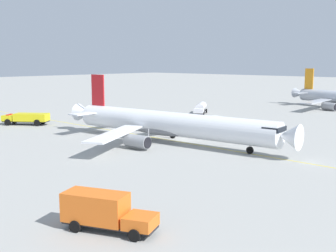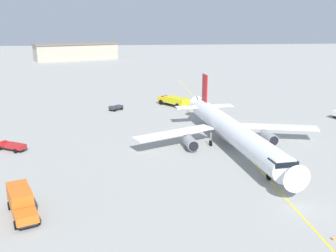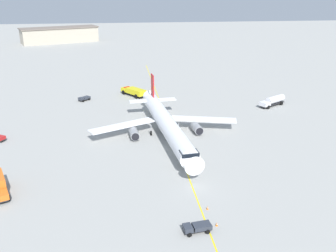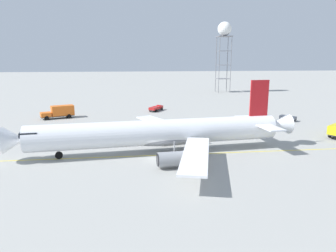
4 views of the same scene
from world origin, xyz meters
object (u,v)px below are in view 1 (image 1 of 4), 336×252
airliner_main (168,124)px  fire_tender_truck (27,118)px  catering_truck_truck (103,211)px  fuel_tanker_truck (201,108)px

airliner_main → fire_tender_truck: airliner_main is taller
fire_tender_truck → catering_truck_truck: 63.14m
fuel_tanker_truck → catering_truck_truck: (41.73, -65.95, 0.08)m
fuel_tanker_truck → catering_truck_truck: 78.05m
fire_tender_truck → fuel_tanker_truck: size_ratio=1.06×
fire_tender_truck → catering_truck_truck: (57.71, -25.64, 0.12)m
fuel_tanker_truck → catering_truck_truck: bearing=1.5°
airliner_main → fuel_tanker_truck: size_ratio=4.95×
airliner_main → fuel_tanker_truck: airliner_main is taller
fire_tender_truck → fuel_tanker_truck: bearing=-147.3°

